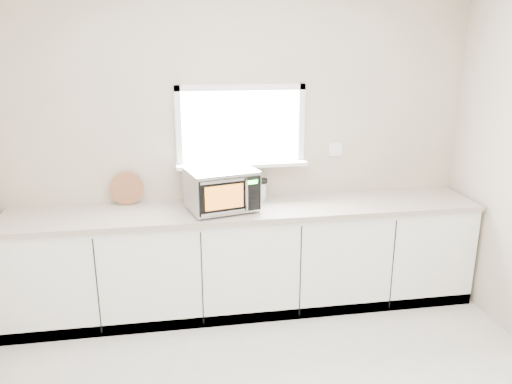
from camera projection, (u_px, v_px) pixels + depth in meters
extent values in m
cube|color=beige|center=(241.00, 149.00, 4.31)|extent=(4.00, 0.02, 2.70)
cube|color=white|center=(241.00, 126.00, 4.23)|extent=(1.00, 0.02, 0.60)
cube|color=white|center=(242.00, 165.00, 4.27)|extent=(1.12, 0.16, 0.03)
cube|color=white|center=(241.00, 87.00, 4.13)|extent=(1.10, 0.04, 0.05)
cube|color=white|center=(241.00, 164.00, 4.31)|extent=(1.10, 0.04, 0.05)
cube|color=white|center=(178.00, 128.00, 4.14)|extent=(0.05, 0.04, 0.70)
cube|color=white|center=(301.00, 125.00, 4.30)|extent=(0.05, 0.04, 0.70)
cube|color=white|center=(335.00, 149.00, 4.44)|extent=(0.12, 0.01, 0.12)
cube|color=white|center=(247.00, 260.00, 4.28)|extent=(3.92, 0.60, 0.88)
cube|color=#BBB19A|center=(246.00, 210.00, 4.14)|extent=(3.92, 0.64, 0.04)
cylinder|color=black|center=(202.00, 218.00, 3.85)|extent=(0.03, 0.03, 0.02)
cylinder|color=black|center=(190.00, 207.00, 4.13)|extent=(0.03, 0.03, 0.02)
cylinder|color=black|center=(254.00, 211.00, 4.02)|extent=(0.03, 0.03, 0.02)
cylinder|color=black|center=(240.00, 200.00, 4.30)|extent=(0.03, 0.03, 0.02)
cube|color=#BABDC2|center=(222.00, 189.00, 4.03)|extent=(0.61, 0.51, 0.32)
cube|color=black|center=(231.00, 196.00, 3.85)|extent=(0.49, 0.13, 0.28)
cube|color=orange|center=(224.00, 197.00, 3.82)|extent=(0.30, 0.08, 0.19)
cylinder|color=silver|center=(247.00, 195.00, 3.87)|extent=(0.02, 0.02, 0.25)
cube|color=black|center=(252.00, 194.00, 3.91)|extent=(0.12, 0.04, 0.27)
cube|color=#19FF33|center=(252.00, 182.00, 3.88)|extent=(0.09, 0.03, 0.03)
cube|color=silver|center=(221.00, 170.00, 3.98)|extent=(0.61, 0.51, 0.01)
cube|color=#483319|center=(229.00, 191.00, 4.19)|extent=(0.14, 0.21, 0.22)
cube|color=black|center=(225.00, 182.00, 4.13)|extent=(0.02, 0.04, 0.08)
cube|color=black|center=(228.00, 181.00, 4.12)|extent=(0.02, 0.04, 0.08)
cube|color=black|center=(231.00, 183.00, 4.12)|extent=(0.02, 0.04, 0.08)
cube|color=black|center=(226.00, 179.00, 4.12)|extent=(0.02, 0.04, 0.08)
cube|color=black|center=(230.00, 179.00, 4.11)|extent=(0.02, 0.04, 0.08)
cylinder|color=#955A39|center=(127.00, 188.00, 4.18)|extent=(0.28, 0.07, 0.28)
cylinder|color=#BABDC2|center=(261.00, 191.00, 4.30)|extent=(0.14, 0.14, 0.16)
cylinder|color=black|center=(261.00, 181.00, 4.28)|extent=(0.13, 0.13, 0.04)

